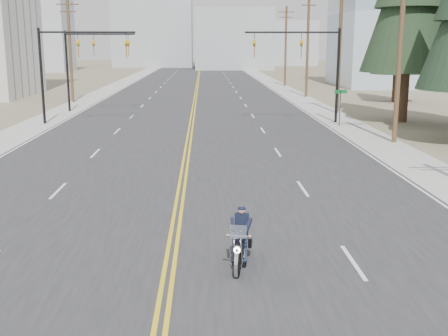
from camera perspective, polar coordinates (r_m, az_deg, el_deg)
road at (r=80.47m, az=-2.75°, el=8.30°), size 20.00×200.00×0.01m
sidewalk_left at (r=81.43m, az=-10.95°, el=8.14°), size 3.00×200.00×0.01m
sidewalk_right at (r=81.16m, az=5.49°, el=8.29°), size 3.00×200.00×0.01m
traffic_mast_left at (r=43.42m, az=-15.55°, el=10.83°), size 7.10×0.26×7.00m
traffic_mast_right at (r=43.02m, az=8.87°, el=11.12°), size 7.10×0.26×7.00m
traffic_mast_far at (r=51.30m, az=-13.85°, el=11.03°), size 6.10×0.26×7.00m
street_sign at (r=41.64m, az=11.72°, el=6.64°), size 0.90×0.06×2.62m
utility_pole_b at (r=35.20m, az=17.50°, el=12.14°), size 2.20×0.30×11.50m
utility_pole_c at (r=49.62m, az=11.67°, el=12.09°), size 2.20×0.30×11.00m
utility_pole_d at (r=64.30m, az=8.50°, el=12.47°), size 2.20×0.30×11.50m
utility_pole_e at (r=81.08m, az=6.29°, el=12.32°), size 2.20×0.30×11.00m
utility_pole_left at (r=59.79m, az=-15.38°, el=11.69°), size 2.20×0.30×10.50m
glass_building at (r=86.15m, az=19.74°, el=14.54°), size 24.00×16.00×20.00m
haze_bldg_a at (r=130.42m, az=-18.63°, el=14.11°), size 14.00×12.00×22.00m
haze_bldg_b at (r=135.44m, az=0.96°, el=12.97°), size 18.00×14.00×14.00m
haze_bldg_c at (r=126.47m, az=16.40°, el=13.42°), size 16.00×12.00×18.00m
haze_bldg_d at (r=150.98m, az=-7.21°, el=15.10°), size 20.00×15.00×26.00m
haze_bldg_e at (r=162.05m, az=6.65°, el=12.45°), size 14.00×14.00×12.00m
motorcyclist at (r=15.10m, az=1.68°, el=-7.09°), size 1.20×2.16×1.59m
conifer_far at (r=60.70m, az=17.46°, el=14.18°), size 5.36×5.36×14.36m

